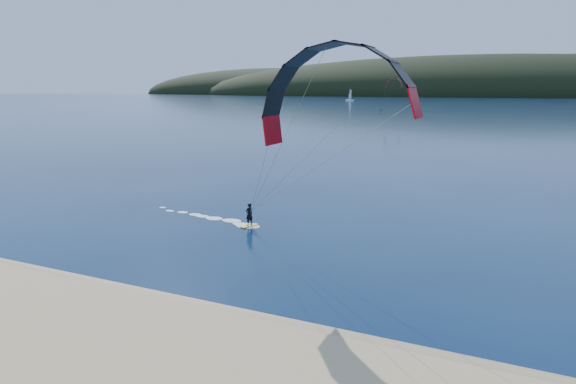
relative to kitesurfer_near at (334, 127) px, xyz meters
The scene contains 6 objects.
ground 15.85m from the kitesurfer_near, 114.90° to the right, with size 1800.00×1800.00×0.00m, color #071838.
wet_sand 12.67m from the kitesurfer_near, 126.29° to the right, with size 220.00×2.50×0.10m.
headland 733.12m from the kitesurfer_near, 90.39° to the left, with size 1200.00×310.00×140.00m.
kitesurfer_near is the anchor object (origin of this frame).
kitesurfer_far 192.15m from the kitesurfer_near, 101.79° to the left, with size 10.36×5.85×13.17m.
sailboat 400.79m from the kitesurfer_near, 107.39° to the left, with size 7.78×4.86×10.83m.
Camera 1 is at (14.52, -13.18, 10.38)m, focal length 30.73 mm.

